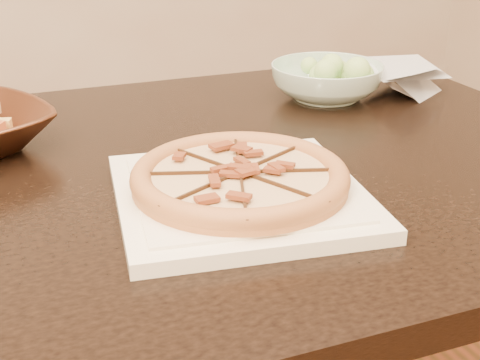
{
  "coord_description": "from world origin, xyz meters",
  "views": [
    {
      "loc": [
        -0.24,
        -0.69,
        1.1
      ],
      "look_at": [
        0.05,
        -0.01,
        0.78
      ],
      "focal_mm": 50.0,
      "sensor_mm": 36.0,
      "label": 1
    }
  ],
  "objects_px": {
    "plate": "(240,195)",
    "dining_table": "(154,236)",
    "pizza": "(240,177)",
    "salad_bowl": "(326,82)"
  },
  "relations": [
    {
      "from": "pizza",
      "to": "dining_table",
      "type": "bearing_deg",
      "value": 116.22
    },
    {
      "from": "pizza",
      "to": "salad_bowl",
      "type": "distance_m",
      "value": 0.47
    },
    {
      "from": "pizza",
      "to": "plate",
      "type": "bearing_deg",
      "value": -23.33
    },
    {
      "from": "dining_table",
      "to": "pizza",
      "type": "relative_size",
      "value": 5.18
    },
    {
      "from": "pizza",
      "to": "salad_bowl",
      "type": "relative_size",
      "value": 1.31
    },
    {
      "from": "plate",
      "to": "pizza",
      "type": "height_order",
      "value": "pizza"
    },
    {
      "from": "dining_table",
      "to": "plate",
      "type": "relative_size",
      "value": 4.08
    },
    {
      "from": "plate",
      "to": "salad_bowl",
      "type": "relative_size",
      "value": 1.67
    },
    {
      "from": "plate",
      "to": "dining_table",
      "type": "bearing_deg",
      "value": 116.22
    },
    {
      "from": "dining_table",
      "to": "salad_bowl",
      "type": "bearing_deg",
      "value": 27.1
    }
  ]
}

